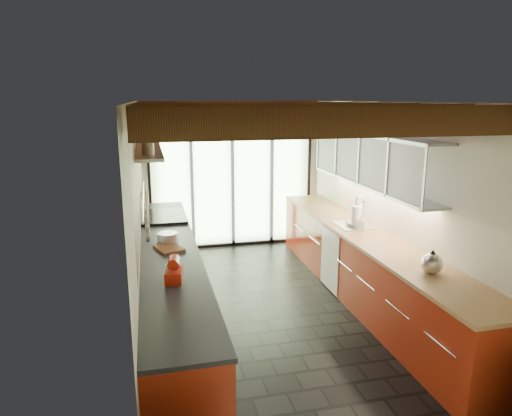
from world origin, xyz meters
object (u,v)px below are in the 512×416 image
(stand_mixer, at_px, (174,271))
(bowl, at_px, (354,224))
(paper_towel, at_px, (356,217))
(kettle, at_px, (432,262))
(soap_bottle, at_px, (361,223))

(stand_mixer, height_order, bowl, stand_mixer)
(paper_towel, bearing_deg, kettle, -90.00)
(kettle, distance_m, paper_towel, 1.74)
(kettle, xyz_separation_m, paper_towel, (-0.00, 1.74, 0.03))
(kettle, xyz_separation_m, soap_bottle, (0.00, 1.59, -0.01))
(paper_towel, xyz_separation_m, bowl, (0.00, 0.05, -0.12))
(bowl, bearing_deg, paper_towel, -90.00)
(soap_bottle, bearing_deg, kettle, -90.00)
(paper_towel, bearing_deg, soap_bottle, -90.00)
(kettle, xyz_separation_m, bowl, (0.00, 1.79, -0.09))
(paper_towel, height_order, bowl, paper_towel)
(kettle, distance_m, bowl, 1.79)
(kettle, bearing_deg, bowl, 90.00)
(stand_mixer, relative_size, paper_towel, 0.85)
(stand_mixer, distance_m, kettle, 2.57)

